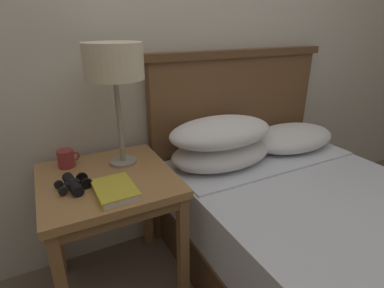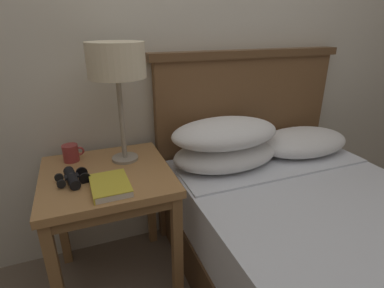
% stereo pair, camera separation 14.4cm
% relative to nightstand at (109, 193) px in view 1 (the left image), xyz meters
% --- Properties ---
extents(wall_back, '(8.00, 0.06, 2.60)m').
position_rel_nightstand_xyz_m(wall_back, '(0.48, 0.36, 0.73)').
color(wall_back, beige).
rests_on(wall_back, ground_plane).
extents(nightstand, '(0.58, 0.58, 0.66)m').
position_rel_nightstand_xyz_m(nightstand, '(0.00, 0.00, 0.00)').
color(nightstand, '#AD7A47').
rests_on(nightstand, ground_plane).
extents(bed, '(1.23, 1.82, 1.16)m').
position_rel_nightstand_xyz_m(bed, '(0.90, -0.49, -0.25)').
color(bed, '#4E3520').
rests_on(bed, ground_plane).
extents(table_lamp, '(0.26, 0.26, 0.57)m').
position_rel_nightstand_xyz_m(table_lamp, '(0.11, 0.11, 0.56)').
color(table_lamp, gray).
rests_on(table_lamp, nightstand).
extents(book_on_nightstand, '(0.16, 0.22, 0.03)m').
position_rel_nightstand_xyz_m(book_on_nightstand, '(-0.00, -0.16, 0.10)').
color(book_on_nightstand, silver).
rests_on(book_on_nightstand, nightstand).
extents(binoculars_pair, '(0.15, 0.16, 0.05)m').
position_rel_nightstand_xyz_m(binoculars_pair, '(-0.14, -0.05, 0.11)').
color(binoculars_pair, black).
rests_on(binoculars_pair, nightstand).
extents(coffee_mug, '(0.10, 0.08, 0.08)m').
position_rel_nightstand_xyz_m(coffee_mug, '(-0.14, 0.19, 0.13)').
color(coffee_mug, '#993333').
rests_on(coffee_mug, nightstand).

